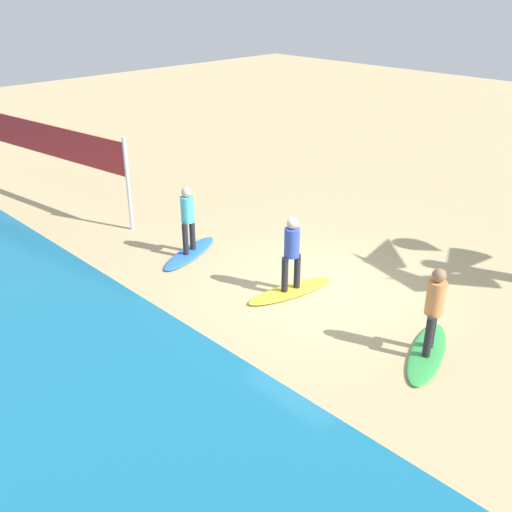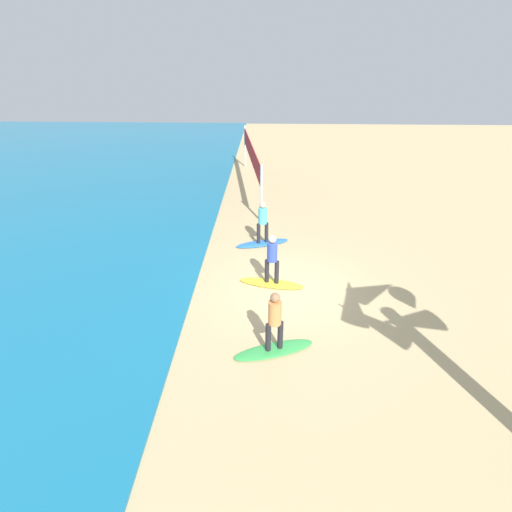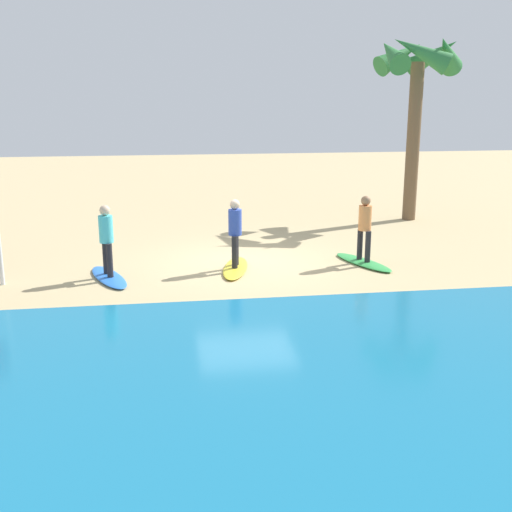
{
  "view_description": "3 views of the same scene",
  "coord_description": "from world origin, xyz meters",
  "px_view_note": "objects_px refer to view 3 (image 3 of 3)",
  "views": [
    {
      "loc": [
        -6.9,
        8.72,
        6.12
      ],
      "look_at": [
        0.33,
        1.6,
        1.22
      ],
      "focal_mm": 40.8,
      "sensor_mm": 36.0,
      "label": 1
    },
    {
      "loc": [
        -11.13,
        0.68,
        6.95
      ],
      "look_at": [
        0.77,
        1.08,
        0.8
      ],
      "focal_mm": 29.1,
      "sensor_mm": 36.0,
      "label": 2
    },
    {
      "loc": [
        2.0,
        15.21,
        4.14
      ],
      "look_at": [
        0.05,
        2.1,
        0.72
      ],
      "focal_mm": 44.09,
      "sensor_mm": 36.0,
      "label": 3
    }
  ],
  "objects_px": {
    "surfer_green": "(365,224)",
    "surfer_yellow": "(235,228)",
    "surfer_blue": "(106,235)",
    "palm_tree": "(418,71)",
    "surfboard_green": "(363,262)",
    "surfboard_yellow": "(235,268)",
    "surfboard_blue": "(109,277)"
  },
  "relations": [
    {
      "from": "surfboard_yellow",
      "to": "surfer_yellow",
      "type": "relative_size",
      "value": 1.28
    },
    {
      "from": "surfboard_green",
      "to": "surfboard_blue",
      "type": "distance_m",
      "value": 6.25
    },
    {
      "from": "surfboard_yellow",
      "to": "surfer_yellow",
      "type": "height_order",
      "value": "surfer_yellow"
    },
    {
      "from": "surfer_yellow",
      "to": "surfboard_green",
      "type": "bearing_deg",
      "value": -178.89
    },
    {
      "from": "surfboard_green",
      "to": "surfer_green",
      "type": "height_order",
      "value": "surfer_green"
    },
    {
      "from": "surfboard_green",
      "to": "palm_tree",
      "type": "xyz_separation_m",
      "value": [
        -3.36,
        -5.41,
        4.84
      ]
    },
    {
      "from": "palm_tree",
      "to": "surfboard_green",
      "type": "bearing_deg",
      "value": 58.21
    },
    {
      "from": "palm_tree",
      "to": "surfboard_blue",
      "type": "bearing_deg",
      "value": 31.29
    },
    {
      "from": "surfer_green",
      "to": "surfboard_yellow",
      "type": "xyz_separation_m",
      "value": [
        3.25,
        0.06,
        -0.99
      ]
    },
    {
      "from": "surfboard_green",
      "to": "surfer_yellow",
      "type": "relative_size",
      "value": 1.28
    },
    {
      "from": "surfboard_green",
      "to": "surfboard_yellow",
      "type": "distance_m",
      "value": 3.25
    },
    {
      "from": "surfer_green",
      "to": "surfer_yellow",
      "type": "height_order",
      "value": "same"
    },
    {
      "from": "surfboard_yellow",
      "to": "surfer_yellow",
      "type": "bearing_deg",
      "value": -14.47
    },
    {
      "from": "surfboard_blue",
      "to": "surfer_blue",
      "type": "xyz_separation_m",
      "value": [
        0.0,
        0.0,
        0.99
      ]
    },
    {
      "from": "surfer_blue",
      "to": "palm_tree",
      "type": "relative_size",
      "value": 0.27
    },
    {
      "from": "surfboard_green",
      "to": "palm_tree",
      "type": "bearing_deg",
      "value": 128.1
    },
    {
      "from": "surfer_yellow",
      "to": "surfboard_blue",
      "type": "height_order",
      "value": "surfer_yellow"
    },
    {
      "from": "surfer_green",
      "to": "surfer_blue",
      "type": "height_order",
      "value": "same"
    },
    {
      "from": "surfer_green",
      "to": "surfer_blue",
      "type": "relative_size",
      "value": 1.0
    },
    {
      "from": "surfboard_green",
      "to": "surfer_green",
      "type": "xyz_separation_m",
      "value": [
        0.0,
        0.0,
        0.99
      ]
    },
    {
      "from": "surfer_yellow",
      "to": "surfer_green",
      "type": "bearing_deg",
      "value": -178.89
    },
    {
      "from": "palm_tree",
      "to": "surfboard_yellow",
      "type": "bearing_deg",
      "value": 39.67
    },
    {
      "from": "surfer_green",
      "to": "surfboard_yellow",
      "type": "height_order",
      "value": "surfer_green"
    },
    {
      "from": "surfboard_green",
      "to": "surfer_yellow",
      "type": "bearing_deg",
      "value": -109.0
    },
    {
      "from": "surfboard_green",
      "to": "surfer_yellow",
      "type": "height_order",
      "value": "surfer_yellow"
    },
    {
      "from": "surfer_yellow",
      "to": "surfer_blue",
      "type": "bearing_deg",
      "value": 6.75
    },
    {
      "from": "surfboard_blue",
      "to": "surfer_green",
      "type": "bearing_deg",
      "value": 73.82
    },
    {
      "from": "surfboard_green",
      "to": "surfer_blue",
      "type": "bearing_deg",
      "value": -106.28
    },
    {
      "from": "surfboard_yellow",
      "to": "surfer_blue",
      "type": "height_order",
      "value": "surfer_blue"
    },
    {
      "from": "surfer_green",
      "to": "surfboard_blue",
      "type": "height_order",
      "value": "surfer_green"
    },
    {
      "from": "surfboard_yellow",
      "to": "palm_tree",
      "type": "distance_m",
      "value": 9.85
    },
    {
      "from": "surfer_green",
      "to": "palm_tree",
      "type": "bearing_deg",
      "value": -121.79
    }
  ]
}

